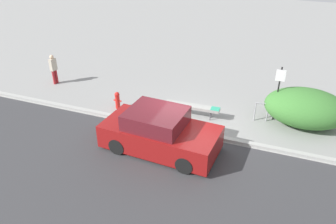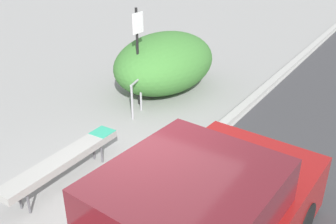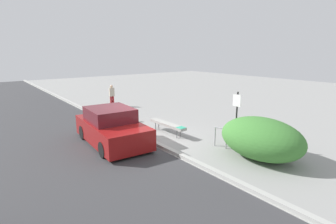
{
  "view_description": "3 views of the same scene",
  "coord_description": "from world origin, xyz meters",
  "px_view_note": "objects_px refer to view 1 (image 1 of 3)",
  "views": [
    {
      "loc": [
        3.13,
        -10.21,
        6.88
      ],
      "look_at": [
        -0.88,
        0.3,
        0.58
      ],
      "focal_mm": 35.0,
      "sensor_mm": 36.0,
      "label": 1
    },
    {
      "loc": [
        -3.52,
        -2.93,
        3.77
      ],
      "look_at": [
        1.49,
        0.39,
        0.89
      ],
      "focal_mm": 40.0,
      "sensor_mm": 36.0,
      "label": 2
    },
    {
      "loc": [
        9.27,
        -5.83,
        3.8
      ],
      "look_at": [
        -0.15,
        1.32,
        1.06
      ],
      "focal_mm": 28.0,
      "sensor_mm": 36.0,
      "label": 3
    }
  ],
  "objects_px": {
    "bike_rack": "(261,110)",
    "parked_car_near": "(160,133)",
    "pedestrian": "(54,68)",
    "sign_post": "(278,89)",
    "fire_hydrant": "(117,100)",
    "bench": "(192,107)"
  },
  "relations": [
    {
      "from": "parked_car_near",
      "to": "bike_rack",
      "type": "bearing_deg",
      "value": 49.89
    },
    {
      "from": "sign_post",
      "to": "parked_car_near",
      "type": "bearing_deg",
      "value": -135.18
    },
    {
      "from": "pedestrian",
      "to": "parked_car_near",
      "type": "relative_size",
      "value": 0.36
    },
    {
      "from": "fire_hydrant",
      "to": "sign_post",
      "type": "bearing_deg",
      "value": 12.25
    },
    {
      "from": "fire_hydrant",
      "to": "parked_car_near",
      "type": "height_order",
      "value": "parked_car_near"
    },
    {
      "from": "bike_rack",
      "to": "sign_post",
      "type": "xyz_separation_m",
      "value": [
        0.49,
        0.3,
        0.88
      ]
    },
    {
      "from": "bench",
      "to": "pedestrian",
      "type": "height_order",
      "value": "pedestrian"
    },
    {
      "from": "bike_rack",
      "to": "pedestrian",
      "type": "xyz_separation_m",
      "value": [
        -10.2,
        0.1,
        0.31
      ]
    },
    {
      "from": "sign_post",
      "to": "parked_car_near",
      "type": "xyz_separation_m",
      "value": [
        -3.6,
        -3.58,
        -0.71
      ]
    },
    {
      "from": "pedestrian",
      "to": "parked_car_near",
      "type": "bearing_deg",
      "value": 70.64
    },
    {
      "from": "fire_hydrant",
      "to": "pedestrian",
      "type": "distance_m",
      "value": 4.41
    },
    {
      "from": "pedestrian",
      "to": "parked_car_near",
      "type": "xyz_separation_m",
      "value": [
        7.09,
        -3.38,
        -0.13
      ]
    },
    {
      "from": "bike_rack",
      "to": "parked_car_near",
      "type": "bearing_deg",
      "value": -133.48
    },
    {
      "from": "bench",
      "to": "pedestrian",
      "type": "xyz_separation_m",
      "value": [
        -7.47,
        0.73,
        0.36
      ]
    },
    {
      "from": "sign_post",
      "to": "fire_hydrant",
      "type": "relative_size",
      "value": 3.01
    },
    {
      "from": "bench",
      "to": "fire_hydrant",
      "type": "relative_size",
      "value": 3.03
    },
    {
      "from": "bike_rack",
      "to": "parked_car_near",
      "type": "xyz_separation_m",
      "value": [
        -3.11,
        -3.28,
        0.17
      ]
    },
    {
      "from": "bike_rack",
      "to": "sign_post",
      "type": "distance_m",
      "value": 1.05
    },
    {
      "from": "bench",
      "to": "pedestrian",
      "type": "bearing_deg",
      "value": 172.93
    },
    {
      "from": "bike_rack",
      "to": "fire_hydrant",
      "type": "bearing_deg",
      "value": -169.5
    },
    {
      "from": "sign_post",
      "to": "parked_car_near",
      "type": "relative_size",
      "value": 0.55
    },
    {
      "from": "fire_hydrant",
      "to": "parked_car_near",
      "type": "relative_size",
      "value": 0.18
    }
  ]
}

